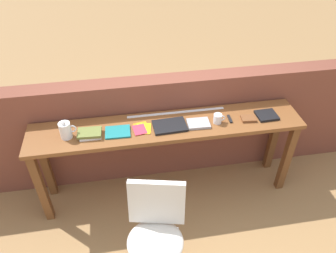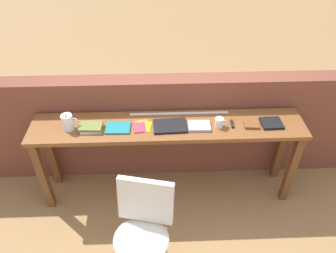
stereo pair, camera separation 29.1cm
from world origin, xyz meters
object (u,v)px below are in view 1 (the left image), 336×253
Objects in this scene: pitcher_white at (66,130)px; book_repair_rightmost at (267,115)px; mug at (218,119)px; multitool_folded at (230,119)px; leather_journal_brown at (248,119)px; book_open_centre at (170,126)px; chair_white_moulded at (156,228)px; pamphlet_pile_colourful at (142,129)px; book_stack_leftmost at (90,134)px; magazine_cycling at (118,132)px.

pitcher_white reaches higher than book_repair_rightmost.
book_repair_rightmost is (0.48, 0.02, -0.03)m from mug.
multitool_folded is 0.17m from leather_journal_brown.
book_repair_rightmost is (0.92, 0.00, 0.00)m from book_open_centre.
multitool_folded is at bearing 176.93° from book_repair_rightmost.
book_repair_rightmost reaches higher than chair_white_moulded.
chair_white_moulded is at bearing -89.47° from pamphlet_pile_colourful.
chair_white_moulded is 8.10× the size of multitool_folded.
mug reaches higher than leather_journal_brown.
chair_white_moulded is 0.98m from book_stack_leftmost.
chair_white_moulded is 1.46m from book_repair_rightmost.
pitcher_white is at bearing 129.57° from chair_white_moulded.
book_open_centre is at bearing -0.32° from pitcher_white.
book_repair_rightmost is (1.82, -0.00, -0.07)m from pitcher_white.
chair_white_moulded is at bearing -109.64° from book_open_centre.
mug reaches higher than chair_white_moulded.
pamphlet_pile_colourful is 1.80× the size of multitool_folded.
leather_journal_brown is at bearing -175.51° from book_repair_rightmost.
pamphlet_pile_colourful is 1.53× the size of leather_journal_brown.
leather_journal_brown is (1.44, -0.01, -0.01)m from book_stack_leftmost.
book_repair_rightmost is at bearing -1.19° from multitool_folded.
mug is at bearing -0.03° from book_stack_leftmost.
chair_white_moulded is 4.09× the size of magazine_cycling.
book_stack_leftmost is (0.20, -0.02, -0.05)m from pitcher_white.
book_repair_rightmost is at bearing 1.88° from mug.
book_repair_rightmost is (1.16, 0.79, 0.37)m from chair_white_moulded.
leather_journal_brown is (0.73, -0.02, 0.00)m from book_open_centre.
book_repair_rightmost is (1.17, -0.00, 0.01)m from pamphlet_pile_colourful.
multitool_folded is at bearing 44.69° from chair_white_moulded.
mug is (1.14, -0.00, 0.02)m from book_stack_leftmost.
pitcher_white is 0.93× the size of pamphlet_pile_colourful.
book_stack_leftmost is 1.27m from multitool_folded.
magazine_cycling reaches higher than pamphlet_pile_colourful.
book_open_centre is 2.70× the size of mug.
magazine_cycling and multitool_folded have the same top height.
book_open_centre is at bearing 0.86° from book_stack_leftmost.
book_open_centre is at bearing 178.40° from book_repair_rightmost.
book_open_centre is (0.24, 0.79, 0.36)m from chair_white_moulded.
magazine_cycling is (-0.22, 0.78, 0.36)m from chair_white_moulded.
leather_journal_brown reaches higher than magazine_cycling.
pitcher_white reaches higher than multitool_folded.
book_repair_rightmost is (1.39, 0.01, 0.00)m from magazine_cycling.
pitcher_white is at bearing -175.31° from leather_journal_brown.
mug reaches higher than book_stack_leftmost.
chair_white_moulded is 6.86× the size of leather_journal_brown.
mug is at bearing -1.67° from pamphlet_pile_colourful.
pitcher_white is 1.41× the size of leather_journal_brown.
mug is 0.85× the size of leather_journal_brown.
pitcher_white is at bearing 179.31° from mug.
mug is 0.48m from book_repair_rightmost.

